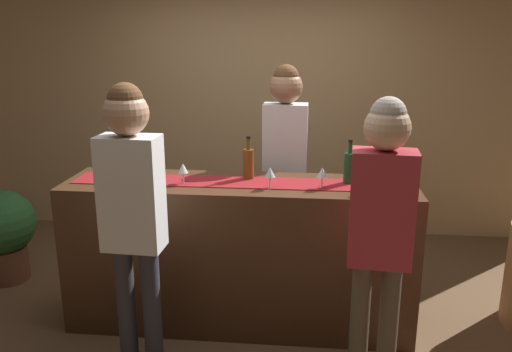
# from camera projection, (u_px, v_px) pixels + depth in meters

# --- Properties ---
(ground_plane) EXTENTS (10.00, 10.00, 0.00)m
(ground_plane) POSITION_uv_depth(u_px,v_px,m) (240.00, 319.00, 3.78)
(ground_plane) COLOR brown
(back_wall) EXTENTS (6.00, 0.12, 2.90)m
(back_wall) POSITION_uv_depth(u_px,v_px,m) (263.00, 92.00, 5.22)
(back_wall) COLOR tan
(back_wall) RESTS_ON ground
(bar_counter) EXTENTS (2.39, 0.60, 1.05)m
(bar_counter) POSITION_uv_depth(u_px,v_px,m) (240.00, 254.00, 3.64)
(bar_counter) COLOR #472B19
(bar_counter) RESTS_ON ground
(counter_runner_cloth) EXTENTS (2.27, 0.28, 0.01)m
(counter_runner_cloth) POSITION_uv_depth(u_px,v_px,m) (239.00, 182.00, 3.50)
(counter_runner_cloth) COLOR maroon
(counter_runner_cloth) RESTS_ON bar_counter
(wine_bottle_clear) EXTENTS (0.07, 0.07, 0.30)m
(wine_bottle_clear) POSITION_uv_depth(u_px,v_px,m) (388.00, 171.00, 3.35)
(wine_bottle_clear) COLOR #B2C6C1
(wine_bottle_clear) RESTS_ON bar_counter
(wine_bottle_amber) EXTENTS (0.07, 0.07, 0.30)m
(wine_bottle_amber) POSITION_uv_depth(u_px,v_px,m) (249.00, 163.00, 3.56)
(wine_bottle_amber) COLOR brown
(wine_bottle_amber) RESTS_ON bar_counter
(wine_bottle_green) EXTENTS (0.07, 0.07, 0.30)m
(wine_bottle_green) POSITION_uv_depth(u_px,v_px,m) (349.00, 167.00, 3.45)
(wine_bottle_green) COLOR #194723
(wine_bottle_green) RESTS_ON bar_counter
(wine_glass_near_customer) EXTENTS (0.07, 0.07, 0.14)m
(wine_glass_near_customer) POSITION_uv_depth(u_px,v_px,m) (270.00, 173.00, 3.35)
(wine_glass_near_customer) COLOR silver
(wine_glass_near_customer) RESTS_ON bar_counter
(wine_glass_mid_counter) EXTENTS (0.07, 0.07, 0.14)m
(wine_glass_mid_counter) POSITION_uv_depth(u_px,v_px,m) (183.00, 169.00, 3.44)
(wine_glass_mid_counter) COLOR silver
(wine_glass_mid_counter) RESTS_ON bar_counter
(wine_glass_far_end) EXTENTS (0.07, 0.07, 0.14)m
(wine_glass_far_end) POSITION_uv_depth(u_px,v_px,m) (322.00, 173.00, 3.34)
(wine_glass_far_end) COLOR silver
(wine_glass_far_end) RESTS_ON bar_counter
(bartender) EXTENTS (0.34, 0.25, 1.81)m
(bartender) POSITION_uv_depth(u_px,v_px,m) (285.00, 152.00, 4.01)
(bartender) COLOR #26262B
(bartender) RESTS_ON ground
(customer_sipping) EXTENTS (0.36, 0.24, 1.72)m
(customer_sipping) POSITION_uv_depth(u_px,v_px,m) (381.00, 218.00, 2.77)
(customer_sipping) COLOR brown
(customer_sipping) RESTS_ON ground
(customer_browsing) EXTENTS (0.35, 0.25, 1.78)m
(customer_browsing) POSITION_uv_depth(u_px,v_px,m) (132.00, 201.00, 2.91)
(customer_browsing) COLOR #33333D
(customer_browsing) RESTS_ON ground
(potted_plant_tall) EXTENTS (0.54, 0.54, 0.79)m
(potted_plant_tall) POSITION_uv_depth(u_px,v_px,m) (3.00, 229.00, 4.28)
(potted_plant_tall) COLOR brown
(potted_plant_tall) RESTS_ON ground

